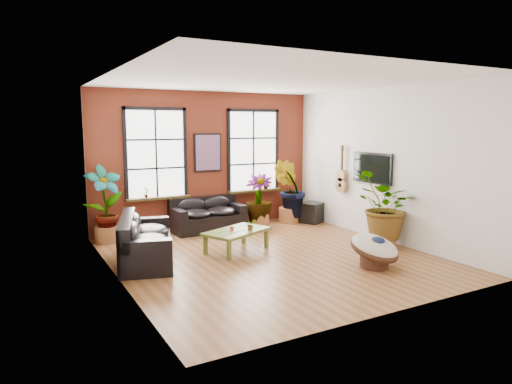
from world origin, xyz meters
TOP-DOWN VIEW (x-y plane):
  - room at (0.00, 0.15)m, footprint 6.04×6.54m
  - sofa_back at (-0.20, 2.82)m, footprint 1.84×0.93m
  - sofa_left at (-2.33, 0.93)m, footprint 1.53×2.42m
  - coffee_table at (-0.40, 0.72)m, footprint 1.60×1.29m
  - papasan_chair at (1.35, -1.55)m, footprint 1.17×1.18m
  - poster at (0.00, 3.18)m, footprint 0.74×0.06m
  - tv_wall_unit at (2.93, 0.60)m, footprint 0.13×1.86m
  - media_box at (2.72, 2.33)m, footprint 0.82×0.77m
  - pot_back_left at (-2.69, 2.81)m, footprint 0.52×0.52m
  - pot_back_right at (2.16, 2.64)m, footprint 0.71×0.71m
  - pot_right_wall at (2.59, -0.53)m, footprint 0.68×0.68m
  - pot_mid at (1.16, 2.50)m, footprint 0.66×0.66m
  - floor_plant_back_left at (-2.68, 2.80)m, footprint 0.98×0.79m
  - floor_plant_back_right at (2.16, 2.63)m, footprint 1.09×1.05m
  - floor_plant_right_wall at (2.57, -0.54)m, footprint 1.63×1.52m
  - floor_plant_mid at (1.15, 2.52)m, footprint 0.98×0.98m
  - table_plant at (-0.14, 0.60)m, footprint 0.24×0.22m
  - sill_plant_left at (-1.65, 3.13)m, footprint 0.17×0.17m
  - sill_plant_right at (1.70, 3.13)m, footprint 0.19×0.19m

SIDE VIEW (x-z plane):
  - pot_mid at x=1.16m, z-range 0.00..0.36m
  - pot_back_left at x=-2.69m, z-range 0.00..0.36m
  - pot_right_wall at x=2.59m, z-range 0.00..0.38m
  - pot_back_right at x=2.16m, z-range 0.00..0.41m
  - media_box at x=2.72m, z-range 0.00..0.55m
  - papasan_chair at x=1.35m, z-range 0.01..0.70m
  - sofa_back at x=-0.20m, z-range -0.04..0.80m
  - coffee_table at x=-0.40m, z-range 0.13..0.67m
  - sofa_left at x=-2.33m, z-range -0.04..0.85m
  - table_plant at x=-0.14m, z-range 0.45..0.68m
  - floor_plant_mid at x=1.15m, z-range 0.14..1.39m
  - floor_plant_right_wall at x=2.57m, z-range 0.16..1.64m
  - floor_plant_back_right at x=2.16m, z-range 0.15..1.70m
  - floor_plant_back_left at x=-2.68m, z-range 0.15..1.78m
  - sill_plant_left at x=-1.65m, z-range 0.90..1.17m
  - sill_plant_right at x=1.70m, z-range 0.90..1.17m
  - tv_wall_unit at x=2.93m, z-range 0.94..2.14m
  - room at x=0.00m, z-range -0.02..3.52m
  - poster at x=0.00m, z-range 1.46..2.44m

